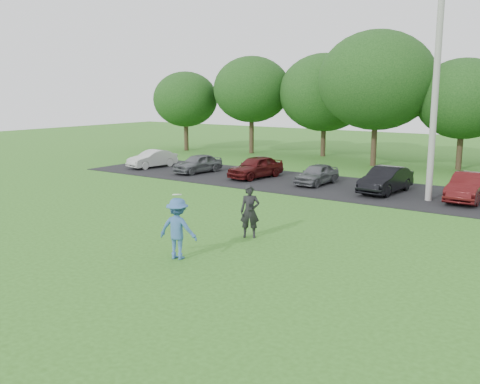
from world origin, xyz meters
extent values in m
plane|color=#34681D|center=(0.00, 0.00, 0.00)|extent=(100.00, 100.00, 0.00)
cube|color=black|center=(0.00, 13.00, 0.01)|extent=(32.00, 6.50, 0.03)
cylinder|color=#A09F9B|center=(4.22, 12.15, 4.50)|extent=(0.28, 0.28, 9.01)
imported|color=#3A63A3|center=(0.58, -0.50, 0.90)|extent=(1.30, 0.94, 1.81)
cylinder|color=white|center=(0.58, -0.50, 1.91)|extent=(0.28, 0.27, 0.12)
imported|color=black|center=(1.02, 2.61, 0.89)|extent=(0.77, 0.69, 1.78)
cube|color=black|center=(1.20, 2.43, 1.15)|extent=(0.17, 0.16, 0.10)
imported|color=silver|center=(-13.20, 12.66, 0.57)|extent=(1.65, 3.44, 1.09)
imported|color=slate|center=(-9.41, 12.60, 0.58)|extent=(1.69, 3.39, 1.11)
imported|color=#491010|center=(-5.54, 12.98, 0.64)|extent=(1.97, 3.79, 1.23)
imported|color=#5A5C62|center=(-1.78, 13.06, 0.56)|extent=(1.37, 3.17, 1.07)
imported|color=black|center=(1.99, 12.86, 0.65)|extent=(1.59, 3.83, 1.23)
imported|color=#4B1011|center=(5.69, 13.09, 0.65)|extent=(1.31, 3.76, 1.24)
cylinder|color=#38281C|center=(-18.00, 21.60, 1.10)|extent=(0.36, 0.36, 2.20)
ellipsoid|color=#214C19|center=(-18.00, 21.60, 4.15)|extent=(5.20, 5.20, 4.42)
cylinder|color=#38281C|center=(-12.50, 23.00, 1.35)|extent=(0.36, 0.36, 2.70)
ellipsoid|color=#214C19|center=(-12.50, 23.00, 4.93)|extent=(5.94, 5.94, 5.05)
cylinder|color=#38281C|center=(-7.00, 24.40, 1.10)|extent=(0.36, 0.36, 2.20)
ellipsoid|color=#214C19|center=(-7.00, 24.40, 4.71)|extent=(6.68, 6.68, 5.68)
cylinder|color=#38281C|center=(-2.00, 21.60, 1.35)|extent=(0.36, 0.36, 2.70)
ellipsoid|color=#214C19|center=(-2.00, 21.60, 5.48)|extent=(7.42, 7.42, 6.31)
cylinder|color=#38281C|center=(3.00, 23.00, 1.10)|extent=(0.36, 0.36, 2.20)
ellipsoid|color=#214C19|center=(3.00, 23.00, 4.36)|extent=(5.76, 5.76, 4.90)
camera|label=1|loc=(10.69, -11.83, 4.87)|focal=40.00mm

